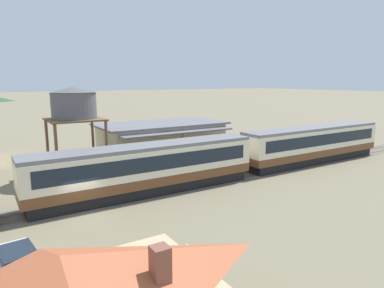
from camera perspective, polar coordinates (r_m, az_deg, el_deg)
The scene contains 6 objects.
ground_plane at distance 26.38m, azimuth -17.69°, elevation -10.94°, with size 600.00×600.00×0.00m, color #7A7056.
passenger_train at distance 29.07m, azimuth -6.94°, elevation -3.70°, with size 62.35×3.11×4.19m.
railway_track at distance 30.32m, azimuth -4.39°, elevation -7.61°, with size 96.05×3.60×0.04m.
station_building at distance 41.02m, azimuth -5.07°, elevation 0.45°, with size 14.89×9.00×4.51m.
water_tower at distance 35.04m, azimuth -19.08°, elevation 6.14°, with size 5.10×5.10×8.83m.
parked_car_white at distance 19.72m, azimuth -27.01°, elevation -17.18°, with size 2.46×4.49×1.35m.
Camera 1 is at (-5.77, -23.95, 9.43)m, focal length 32.00 mm.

